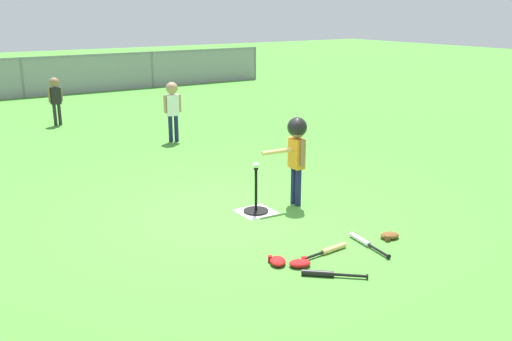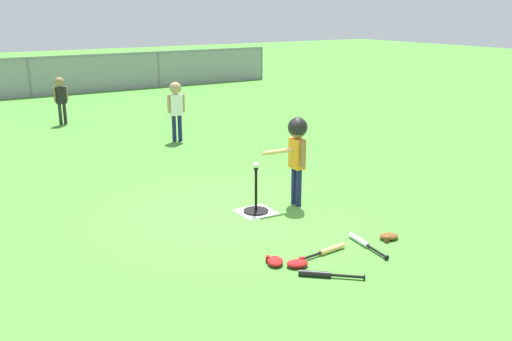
% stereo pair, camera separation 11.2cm
% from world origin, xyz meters
% --- Properties ---
extents(ground_plane, '(60.00, 60.00, 0.00)m').
position_xyz_m(ground_plane, '(0.00, 0.00, 0.00)').
color(ground_plane, '#478C33').
extents(home_plate, '(0.44, 0.44, 0.01)m').
position_xyz_m(home_plate, '(0.38, -0.10, 0.00)').
color(home_plate, white).
rests_on(home_plate, ground_plane).
extents(batting_tee, '(0.32, 0.32, 0.58)m').
position_xyz_m(batting_tee, '(0.38, -0.10, 0.09)').
color(batting_tee, black).
rests_on(batting_tee, ground_plane).
extents(baseball_on_tee, '(0.07, 0.07, 0.07)m').
position_xyz_m(baseball_on_tee, '(0.38, -0.10, 0.62)').
color(baseball_on_tee, white).
rests_on(baseball_on_tee, batting_tee).
extents(batter_child, '(0.64, 0.33, 1.17)m').
position_xyz_m(batter_child, '(0.97, -0.15, 0.83)').
color(batter_child, '#191E4C').
rests_on(batter_child, ground_plane).
extents(fielder_deep_center, '(0.34, 0.23, 1.15)m').
position_xyz_m(fielder_deep_center, '(1.20, 4.04, 0.74)').
color(fielder_deep_center, '#191E4C').
rests_on(fielder_deep_center, ground_plane).
extents(fielder_near_right, '(0.31, 0.21, 1.05)m').
position_xyz_m(fielder_near_right, '(-0.25, 6.89, 0.68)').
color(fielder_near_right, '#262626').
rests_on(fielder_near_right, ground_plane).
extents(spare_bat_silver, '(0.14, 0.67, 0.06)m').
position_xyz_m(spare_bat_silver, '(0.81, -1.60, 0.03)').
color(spare_bat_silver, silver).
rests_on(spare_bat_silver, ground_plane).
extents(spare_bat_wood, '(0.68, 0.10, 0.06)m').
position_xyz_m(spare_bat_wood, '(0.34, -1.56, 0.03)').
color(spare_bat_wood, '#DBB266').
rests_on(spare_bat_wood, ground_plane).
extents(spare_bat_black, '(0.51, 0.46, 0.06)m').
position_xyz_m(spare_bat_black, '(-0.05, -1.96, 0.03)').
color(spare_bat_black, black).
rests_on(spare_bat_black, ground_plane).
extents(glove_by_plate, '(0.25, 0.27, 0.07)m').
position_xyz_m(glove_by_plate, '(-0.28, -1.48, 0.04)').
color(glove_by_plate, '#B21919').
rests_on(glove_by_plate, ground_plane).
extents(glove_near_bats, '(0.26, 0.23, 0.07)m').
position_xyz_m(glove_near_bats, '(-0.12, -1.65, 0.04)').
color(glove_near_bats, '#B21919').
rests_on(glove_near_bats, ground_plane).
extents(glove_tossed_aside, '(0.26, 0.22, 0.07)m').
position_xyz_m(glove_tossed_aside, '(1.16, -1.64, 0.04)').
color(glove_tossed_aside, brown).
rests_on(glove_tossed_aside, ground_plane).
extents(outfield_fence, '(16.06, 0.06, 1.15)m').
position_xyz_m(outfield_fence, '(0.00, 11.46, 0.62)').
color(outfield_fence, slate).
rests_on(outfield_fence, ground_plane).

